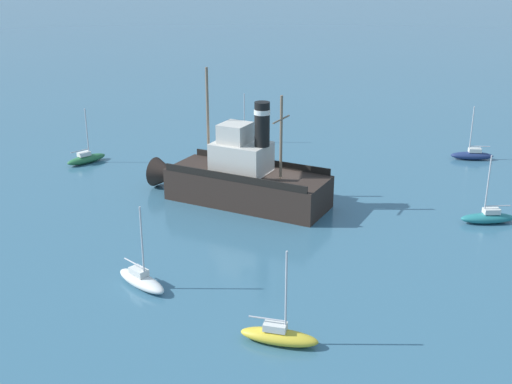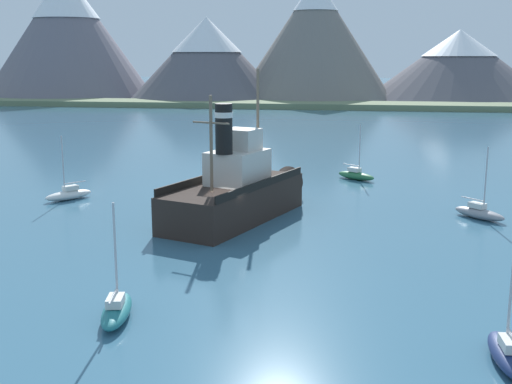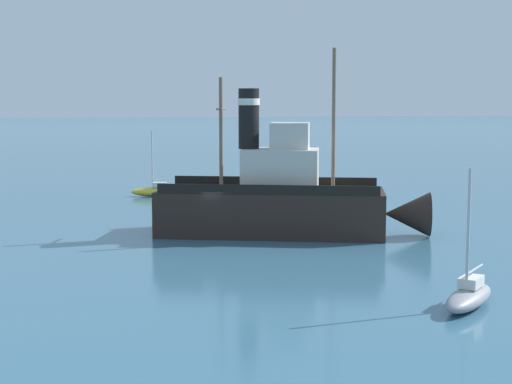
% 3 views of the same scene
% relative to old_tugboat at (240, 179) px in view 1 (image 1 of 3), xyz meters
% --- Properties ---
extents(ground_plane, '(600.00, 600.00, 0.00)m').
position_rel_old_tugboat_xyz_m(ground_plane, '(-0.09, -3.26, -1.83)').
color(ground_plane, '#38667F').
extents(old_tugboat, '(8.19, 14.69, 9.90)m').
position_rel_old_tugboat_xyz_m(old_tugboat, '(0.00, 0.00, 0.00)').
color(old_tugboat, '#2D231E').
rests_on(old_tugboat, ground).
extents(sailboat_teal, '(1.81, 3.94, 4.90)m').
position_rel_old_tugboat_xyz_m(sailboat_teal, '(-1.86, -17.65, -1.40)').
color(sailboat_teal, '#23757A').
rests_on(sailboat_teal, ground).
extents(sailboat_white, '(3.15, 3.71, 4.90)m').
position_rel_old_tugboat_xyz_m(sailboat_white, '(-13.84, 3.47, -1.40)').
color(sailboat_white, white).
rests_on(sailboat_white, ground).
extents(sailboat_green, '(3.70, 3.16, 4.90)m').
position_rel_old_tugboat_xyz_m(sailboat_green, '(7.74, 15.13, -1.40)').
color(sailboat_green, '#286B3D').
rests_on(sailboat_green, ground).
extents(sailboat_grey, '(3.45, 3.48, 4.90)m').
position_rel_old_tugboat_xyz_m(sailboat_grey, '(16.03, 2.30, -1.40)').
color(sailboat_grey, gray).
rests_on(sailboat_grey, ground).
extents(sailboat_navy, '(1.28, 3.85, 4.90)m').
position_rel_old_tugboat_xyz_m(sailboat_navy, '(13.30, -19.31, -1.40)').
color(sailboat_navy, navy).
rests_on(sailboat_navy, ground).
extents(sailboat_yellow, '(1.59, 3.91, 4.90)m').
position_rel_old_tugboat_xyz_m(sailboat_yellow, '(-18.43, -4.69, -1.40)').
color(sailboat_yellow, gold).
rests_on(sailboat_yellow, ground).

